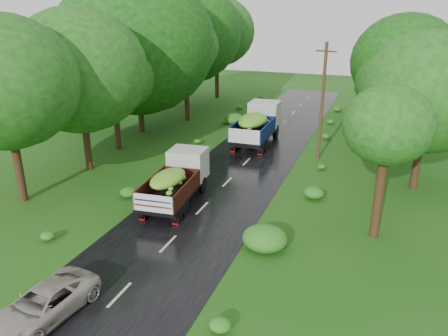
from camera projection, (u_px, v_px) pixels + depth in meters
The scene contains 10 objects.
ground at pixel (119, 295), 16.43m from camera, with size 120.00×120.00×0.00m, color #134B10.
road at pixel (178, 234), 20.82m from camera, with size 6.50×80.00×0.02m, color black.
road_lines at pixel (186, 224), 21.70m from camera, with size 0.12×69.60×0.00m.
truck_near at pixel (177, 178), 23.82m from camera, with size 2.60×6.10×2.50m.
truck_far at pixel (258, 123), 34.24m from camera, with size 2.55×6.92×2.89m.
car at pixel (44, 304), 15.05m from camera, with size 1.87×4.07×1.13m, color #ABA398.
utility_pole at pixel (322, 101), 29.77m from camera, with size 1.37×0.51×8.05m.
trees_left at pixel (151, 47), 36.46m from camera, with size 6.56×35.22×9.86m.
trees_right at pixel (405, 75), 32.79m from camera, with size 5.54×30.28×7.59m.
shrubs at pixel (238, 166), 28.62m from camera, with size 11.90×44.00×0.70m.
Camera 1 is at (8.44, -11.52, 10.22)m, focal length 35.00 mm.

